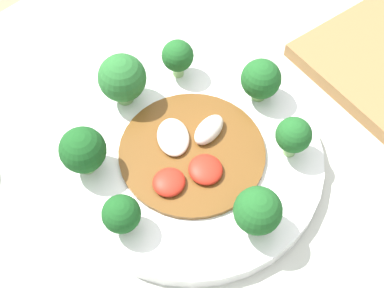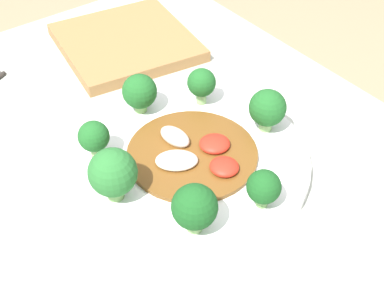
% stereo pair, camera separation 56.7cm
% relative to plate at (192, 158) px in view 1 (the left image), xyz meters
% --- Properties ---
extents(table, '(0.94, 0.69, 0.76)m').
position_rel_plate_xyz_m(table, '(-0.01, -0.03, -0.39)').
color(table, '#B7BCAD').
rests_on(table, ground_plane).
extents(plate, '(0.31, 0.31, 0.02)m').
position_rel_plate_xyz_m(plate, '(0.00, 0.00, 0.00)').
color(plate, white).
rests_on(plate, table).
extents(broccoli_southeast, '(0.05, 0.05, 0.06)m').
position_rel_plate_xyz_m(broccoli_southeast, '(0.10, -0.07, 0.05)').
color(broccoli_southeast, '#89B76B').
rests_on(broccoli_southeast, plate).
extents(broccoli_west, '(0.05, 0.05, 0.06)m').
position_rel_plate_xyz_m(broccoli_west, '(-0.12, -0.00, 0.04)').
color(broccoli_west, '#7AAD5B').
rests_on(broccoli_west, plate).
extents(broccoli_north, '(0.05, 0.05, 0.06)m').
position_rel_plate_xyz_m(broccoli_north, '(0.02, 0.11, 0.05)').
color(broccoli_north, '#89B76B').
rests_on(broccoli_north, plate).
extents(broccoli_south, '(0.06, 0.06, 0.07)m').
position_rel_plate_xyz_m(broccoli_south, '(0.00, -0.12, 0.05)').
color(broccoli_south, '#70A356').
rests_on(broccoli_south, plate).
extents(broccoli_northwest, '(0.04, 0.04, 0.06)m').
position_rel_plate_xyz_m(broccoli_northwest, '(-0.08, 0.08, 0.04)').
color(broccoli_northwest, '#89B76B').
rests_on(broccoli_northwest, plate).
extents(broccoli_east, '(0.04, 0.04, 0.05)m').
position_rel_plate_xyz_m(broccoli_east, '(0.12, 0.01, 0.04)').
color(broccoli_east, '#70A356').
rests_on(broccoli_east, plate).
extents(broccoli_southwest, '(0.04, 0.04, 0.05)m').
position_rel_plate_xyz_m(broccoli_southwest, '(-0.07, -0.10, 0.04)').
color(broccoli_southwest, '#89B76B').
rests_on(broccoli_southwest, plate).
extents(stirfry_center, '(0.17, 0.17, 0.02)m').
position_rel_plate_xyz_m(stirfry_center, '(0.00, 0.00, 0.02)').
color(stirfry_center, brown).
rests_on(stirfry_center, plate).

